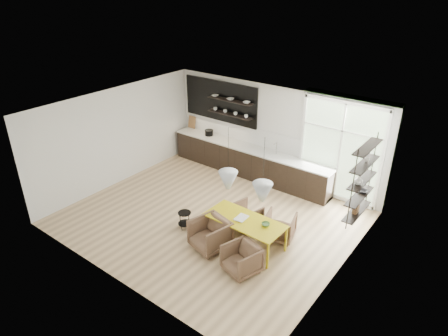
% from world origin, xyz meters
% --- Properties ---
extents(room, '(7.02, 6.01, 2.91)m').
position_xyz_m(room, '(0.58, 1.10, 1.46)').
color(room, '#DAB788').
rests_on(room, ground).
extents(kitchen_run, '(5.54, 0.69, 2.75)m').
position_xyz_m(kitchen_run, '(-0.70, 2.69, 0.60)').
color(kitchen_run, black).
rests_on(kitchen_run, ground).
extents(right_shelving, '(0.26, 1.22, 1.90)m').
position_xyz_m(right_shelving, '(3.36, 1.17, 1.65)').
color(right_shelving, black).
rests_on(right_shelving, ground).
extents(dining_table, '(1.90, 0.89, 0.69)m').
position_xyz_m(dining_table, '(1.35, -0.38, 0.64)').
color(dining_table, gold).
rests_on(dining_table, ground).
extents(armchair_back_left, '(0.81, 0.82, 0.62)m').
position_xyz_m(armchair_back_left, '(0.95, 0.26, 0.31)').
color(armchair_back_left, brown).
rests_on(armchair_back_left, ground).
extents(armchair_back_right, '(0.84, 0.86, 0.64)m').
position_xyz_m(armchair_back_right, '(1.87, 0.36, 0.32)').
color(armchair_back_right, brown).
rests_on(armchair_back_right, ground).
extents(armchair_front_left, '(0.96, 0.98, 0.74)m').
position_xyz_m(armchair_front_left, '(0.79, -0.97, 0.37)').
color(armchair_front_left, brown).
rests_on(armchair_front_left, ground).
extents(armchair_front_right, '(0.87, 0.88, 0.64)m').
position_xyz_m(armchair_front_right, '(1.84, -1.20, 0.32)').
color(armchair_front_right, brown).
rests_on(armchair_front_right, ground).
extents(wire_stool, '(0.35, 0.35, 0.44)m').
position_xyz_m(wire_stool, '(-0.24, -0.72, 0.28)').
color(wire_stool, black).
rests_on(wire_stool, ground).
extents(table_book, '(0.26, 0.34, 0.03)m').
position_xyz_m(table_book, '(1.13, -0.39, 0.70)').
color(table_book, white).
rests_on(table_book, dining_table).
extents(table_bowl, '(0.24, 0.24, 0.06)m').
position_xyz_m(table_bowl, '(1.85, -0.28, 0.72)').
color(table_bowl, '#558149').
rests_on(table_bowl, dining_table).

